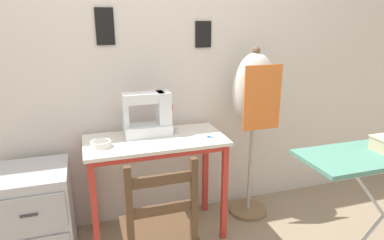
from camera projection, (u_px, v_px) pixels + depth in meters
name	position (u px, v px, depth m)	size (l,w,h in m)	color
wall_back	(145.00, 63.00, 2.56)	(10.00, 0.06, 2.55)	silver
sewing_table	(156.00, 155.00, 2.45)	(0.99, 0.49, 0.78)	silver
sewing_machine	(150.00, 115.00, 2.45)	(0.35, 0.16, 0.34)	white
fabric_bowl	(101.00, 144.00, 2.26)	(0.13, 0.13, 0.04)	silver
scissors	(212.00, 138.00, 2.43)	(0.10, 0.13, 0.01)	silver
thread_spool_near_machine	(176.00, 130.00, 2.54)	(0.04, 0.04, 0.04)	silver
wooden_chair	(158.00, 232.00, 1.95)	(0.40, 0.38, 0.92)	#513823
filing_cabinet	(37.00, 215.00, 2.31)	(0.46, 0.48, 0.65)	#B7B7BC
dress_form	(254.00, 98.00, 2.65)	(0.35, 0.32, 1.40)	#846647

